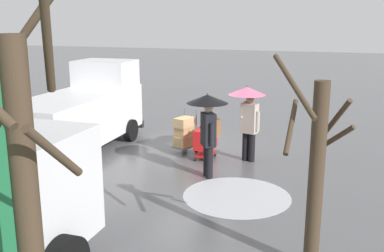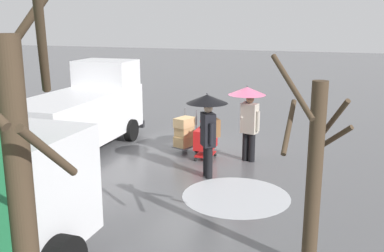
{
  "view_description": "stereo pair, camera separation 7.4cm",
  "coord_description": "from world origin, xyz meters",
  "px_view_note": "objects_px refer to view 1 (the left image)",
  "views": [
    {
      "loc": [
        -4.19,
        12.16,
        3.93
      ],
      "look_at": [
        -0.3,
        0.87,
        1.05
      ],
      "focal_mm": 41.68,
      "sensor_mm": 36.0,
      "label": 1
    },
    {
      "loc": [
        -4.26,
        12.14,
        3.93
      ],
      "look_at": [
        -0.3,
        0.87,
        1.05
      ],
      "focal_mm": 41.68,
      "sensor_mm": 36.0,
      "label": 2
    }
  ],
  "objects_px": {
    "shopping_cart_vendor": "(205,140)",
    "hand_dolly_boxes": "(184,133)",
    "bare_tree_far": "(28,223)",
    "cargo_van_parked_right": "(81,112)",
    "pedestrian_black_side": "(208,116)",
    "pedestrian_pink_side": "(248,106)",
    "bare_tree_near": "(315,171)"
  },
  "relations": [
    {
      "from": "shopping_cart_vendor",
      "to": "hand_dolly_boxes",
      "type": "relative_size",
      "value": 0.79
    },
    {
      "from": "shopping_cart_vendor",
      "to": "bare_tree_far",
      "type": "height_order",
      "value": "bare_tree_far"
    },
    {
      "from": "cargo_van_parked_right",
      "to": "pedestrian_black_side",
      "type": "xyz_separation_m",
      "value": [
        -4.34,
        1.04,
        0.39
      ]
    },
    {
      "from": "cargo_van_parked_right",
      "to": "hand_dolly_boxes",
      "type": "xyz_separation_m",
      "value": [
        -3.09,
        -0.64,
        -0.55
      ]
    },
    {
      "from": "pedestrian_pink_side",
      "to": "pedestrian_black_side",
      "type": "xyz_separation_m",
      "value": [
        0.67,
        1.59,
        -0.01
      ]
    },
    {
      "from": "cargo_van_parked_right",
      "to": "bare_tree_far",
      "type": "relative_size",
      "value": 1.29
    },
    {
      "from": "shopping_cart_vendor",
      "to": "pedestrian_black_side",
      "type": "bearing_deg",
      "value": 109.76
    },
    {
      "from": "pedestrian_black_side",
      "to": "bare_tree_far",
      "type": "height_order",
      "value": "bare_tree_far"
    },
    {
      "from": "shopping_cart_vendor",
      "to": "hand_dolly_boxes",
      "type": "distance_m",
      "value": 0.82
    },
    {
      "from": "pedestrian_pink_side",
      "to": "shopping_cart_vendor",
      "type": "bearing_deg",
      "value": 11.45
    },
    {
      "from": "shopping_cart_vendor",
      "to": "pedestrian_black_side",
      "type": "relative_size",
      "value": 0.49
    },
    {
      "from": "bare_tree_near",
      "to": "bare_tree_far",
      "type": "height_order",
      "value": "bare_tree_far"
    },
    {
      "from": "pedestrian_pink_side",
      "to": "bare_tree_near",
      "type": "distance_m",
      "value": 5.64
    },
    {
      "from": "cargo_van_parked_right",
      "to": "pedestrian_black_side",
      "type": "bearing_deg",
      "value": 166.56
    },
    {
      "from": "cargo_van_parked_right",
      "to": "shopping_cart_vendor",
      "type": "relative_size",
      "value": 5.18
    },
    {
      "from": "pedestrian_pink_side",
      "to": "bare_tree_far",
      "type": "relative_size",
      "value": 0.51
    },
    {
      "from": "hand_dolly_boxes",
      "to": "bare_tree_far",
      "type": "bearing_deg",
      "value": 100.96
    },
    {
      "from": "bare_tree_near",
      "to": "bare_tree_far",
      "type": "distance_m",
      "value": 4.38
    },
    {
      "from": "pedestrian_black_side",
      "to": "shopping_cart_vendor",
      "type": "bearing_deg",
      "value": -70.24
    },
    {
      "from": "pedestrian_black_side",
      "to": "hand_dolly_boxes",
      "type": "bearing_deg",
      "value": -53.41
    },
    {
      "from": "hand_dolly_boxes",
      "to": "bare_tree_far",
      "type": "distance_m",
      "value": 9.26
    },
    {
      "from": "pedestrian_black_side",
      "to": "bare_tree_far",
      "type": "distance_m",
      "value": 7.33
    },
    {
      "from": "hand_dolly_boxes",
      "to": "bare_tree_near",
      "type": "height_order",
      "value": "bare_tree_near"
    },
    {
      "from": "hand_dolly_boxes",
      "to": "bare_tree_near",
      "type": "distance_m",
      "value": 6.76
    },
    {
      "from": "hand_dolly_boxes",
      "to": "pedestrian_black_side",
      "type": "height_order",
      "value": "pedestrian_black_side"
    },
    {
      "from": "hand_dolly_boxes",
      "to": "shopping_cart_vendor",
      "type": "bearing_deg",
      "value": 157.37
    },
    {
      "from": "hand_dolly_boxes",
      "to": "pedestrian_black_side",
      "type": "xyz_separation_m",
      "value": [
        -1.24,
        1.68,
        0.94
      ]
    },
    {
      "from": "hand_dolly_boxes",
      "to": "bare_tree_near",
      "type": "bearing_deg",
      "value": 127.58
    },
    {
      "from": "hand_dolly_boxes",
      "to": "pedestrian_pink_side",
      "type": "relative_size",
      "value": 0.61
    },
    {
      "from": "shopping_cart_vendor",
      "to": "bare_tree_near",
      "type": "height_order",
      "value": "bare_tree_near"
    },
    {
      "from": "cargo_van_parked_right",
      "to": "shopping_cart_vendor",
      "type": "height_order",
      "value": "cargo_van_parked_right"
    },
    {
      "from": "bare_tree_far",
      "to": "cargo_van_parked_right",
      "type": "bearing_deg",
      "value": -59.89
    }
  ]
}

